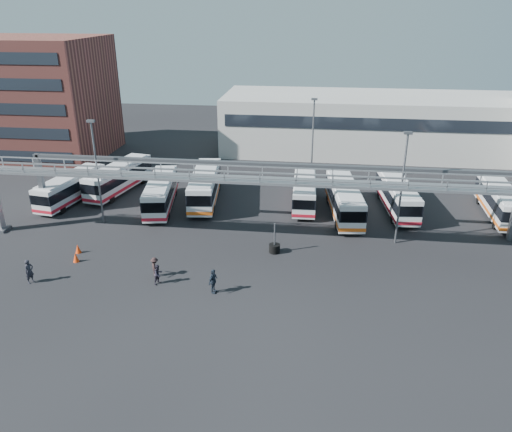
# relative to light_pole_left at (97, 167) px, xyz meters

# --- Properties ---
(ground) EXTENTS (140.00, 140.00, 0.00)m
(ground) POSITION_rel_light_pole_left_xyz_m (16.00, -8.00, -5.73)
(ground) COLOR black
(ground) RESTS_ON ground
(gantry) EXTENTS (51.40, 5.15, 7.10)m
(gantry) POSITION_rel_light_pole_left_xyz_m (16.00, -2.13, -0.22)
(gantry) COLOR gray
(gantry) RESTS_ON ground
(apartment_building) EXTENTS (18.00, 15.00, 16.00)m
(apartment_building) POSITION_rel_light_pole_left_xyz_m (-18.00, 22.00, 2.27)
(apartment_building) COLOR brown
(apartment_building) RESTS_ON ground
(warehouse) EXTENTS (42.00, 14.00, 8.00)m
(warehouse) POSITION_rel_light_pole_left_xyz_m (28.00, 30.00, -1.73)
(warehouse) COLOR #9E9E99
(warehouse) RESTS_ON ground
(light_pole_left) EXTENTS (0.70, 0.35, 10.21)m
(light_pole_left) POSITION_rel_light_pole_left_xyz_m (0.00, 0.00, 0.00)
(light_pole_left) COLOR #4C4F54
(light_pole_left) RESTS_ON ground
(light_pole_mid) EXTENTS (0.70, 0.35, 10.21)m
(light_pole_mid) POSITION_rel_light_pole_left_xyz_m (28.00, -1.00, 0.00)
(light_pole_mid) COLOR #4C4F54
(light_pole_mid) RESTS_ON ground
(light_pole_back) EXTENTS (0.70, 0.35, 10.21)m
(light_pole_back) POSITION_rel_light_pole_left_xyz_m (20.00, 14.00, 0.00)
(light_pole_back) COLOR #4C4F54
(light_pole_back) RESTS_ON ground
(bus_0) EXTENTS (3.95, 10.25, 3.04)m
(bus_0) POSITION_rel_light_pole_left_xyz_m (-5.63, 4.99, -4.05)
(bus_0) COLOR silver
(bus_0) RESTS_ON ground
(bus_1) EXTENTS (4.48, 10.89, 3.22)m
(bus_1) POSITION_rel_light_pole_left_xyz_m (-1.68, 8.63, -3.94)
(bus_1) COLOR silver
(bus_1) RESTS_ON ground
(bus_2) EXTENTS (4.09, 10.68, 3.17)m
(bus_2) POSITION_rel_light_pole_left_xyz_m (4.51, 4.63, -3.98)
(bus_2) COLOR silver
(bus_2) RESTS_ON ground
(bus_3) EXTENTS (3.80, 11.39, 3.40)m
(bus_3) POSITION_rel_light_pole_left_xyz_m (8.74, 6.95, -3.85)
(bus_3) COLOR silver
(bus_3) RESTS_ON ground
(bus_5) EXTENTS (2.56, 10.02, 3.03)m
(bus_5) POSITION_rel_light_pole_left_xyz_m (19.45, 7.31, -4.05)
(bus_5) COLOR silver
(bus_5) RESTS_ON ground
(bus_6) EXTENTS (3.73, 11.15, 3.32)m
(bus_6) POSITION_rel_light_pole_left_xyz_m (23.55, 4.82, -3.89)
(bus_6) COLOR silver
(bus_6) RESTS_ON ground
(bus_7) EXTENTS (3.43, 10.66, 3.18)m
(bus_7) POSITION_rel_light_pole_left_xyz_m (29.03, 6.86, -3.97)
(bus_7) COLOR silver
(bus_7) RESTS_ON ground
(bus_9) EXTENTS (2.87, 10.49, 3.16)m
(bus_9) POSITION_rel_light_pole_left_xyz_m (39.05, 6.55, -3.98)
(bus_9) COLOR silver
(bus_9) RESTS_ON ground
(pedestrian_a) EXTENTS (0.71, 0.84, 1.95)m
(pedestrian_a) POSITION_rel_light_pole_left_xyz_m (-0.92, -11.73, -4.75)
(pedestrian_a) COLOR black
(pedestrian_a) RESTS_ON ground
(pedestrian_b) EXTENTS (0.91, 0.98, 1.62)m
(pedestrian_b) POSITION_rel_light_pole_left_xyz_m (8.97, -10.62, -4.92)
(pedestrian_b) COLOR #24202C
(pedestrian_b) RESTS_ON ground
(pedestrian_c) EXTENTS (1.01, 1.22, 1.64)m
(pedestrian_c) POSITION_rel_light_pole_left_xyz_m (8.36, -9.58, -4.91)
(pedestrian_c) COLOR black
(pedestrian_c) RESTS_ON ground
(pedestrian_d) EXTENTS (0.80, 1.23, 1.94)m
(pedestrian_d) POSITION_rel_light_pole_left_xyz_m (13.43, -11.39, -4.76)
(pedestrian_d) COLOR #1A232F
(pedestrian_d) RESTS_ON ground
(cone_left) EXTENTS (0.57, 0.57, 0.80)m
(cone_left) POSITION_rel_light_pole_left_xyz_m (0.45, -6.51, -5.33)
(cone_left) COLOR #E93A0C
(cone_left) RESTS_ON ground
(cone_right) EXTENTS (0.63, 0.63, 0.80)m
(cone_right) POSITION_rel_light_pole_left_xyz_m (1.01, -8.07, -5.33)
(cone_right) COLOR #E93A0C
(cone_right) RESTS_ON ground
(tire_stack) EXTENTS (0.96, 0.96, 2.75)m
(tire_stack) POSITION_rel_light_pole_left_xyz_m (17.35, -4.26, -5.26)
(tire_stack) COLOR black
(tire_stack) RESTS_ON ground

